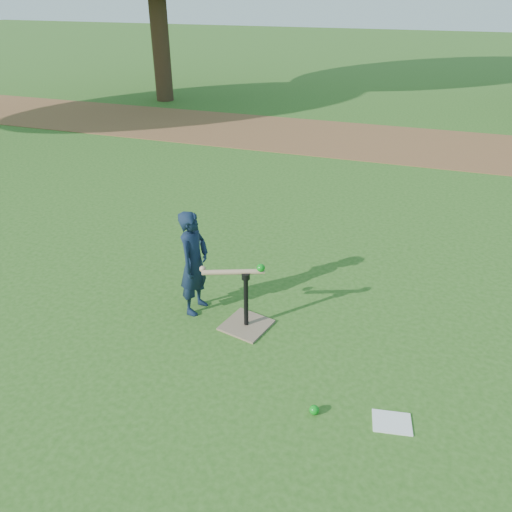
% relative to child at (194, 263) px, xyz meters
% --- Properties ---
extents(ground, '(80.00, 80.00, 0.00)m').
position_rel_child_xyz_m(ground, '(0.46, -0.36, -0.56)').
color(ground, '#285116').
rests_on(ground, ground).
extents(dirt_strip, '(24.00, 3.00, 0.01)m').
position_rel_child_xyz_m(dirt_strip, '(0.46, 7.14, -0.55)').
color(dirt_strip, brown).
rests_on(dirt_strip, ground).
extents(child, '(0.29, 0.43, 1.12)m').
position_rel_child_xyz_m(child, '(0.00, 0.00, 0.00)').
color(child, black).
rests_on(child, ground).
extents(wiffle_ball_ground, '(0.08, 0.08, 0.08)m').
position_rel_child_xyz_m(wiffle_ball_ground, '(1.51, -1.04, -0.52)').
color(wiffle_ball_ground, '#0B8015').
rests_on(wiffle_ball_ground, ground).
extents(clipboard, '(0.33, 0.28, 0.01)m').
position_rel_child_xyz_m(clipboard, '(2.12, -0.93, -0.55)').
color(clipboard, white).
rests_on(clipboard, ground).
extents(batting_tee, '(0.52, 0.52, 0.61)m').
position_rel_child_xyz_m(batting_tee, '(0.60, -0.11, -0.45)').
color(batting_tee, '#7C644E').
rests_on(batting_tee, ground).
extents(swing_action, '(0.62, 0.27, 0.12)m').
position_rel_child_xyz_m(swing_action, '(0.50, -0.12, 0.07)').
color(swing_action, tan).
rests_on(swing_action, ground).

